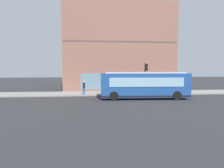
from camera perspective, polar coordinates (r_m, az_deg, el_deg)
ground at (r=22.34m, az=5.51°, el=-4.38°), size 120.00×120.00×0.00m
sidewalk_curb at (r=26.94m, az=3.52°, el=-2.70°), size 4.25×40.00×0.15m
building_corner at (r=32.14m, az=2.01°, el=10.55°), size 6.38×17.46×13.70m
city_bus_nearside at (r=22.41m, az=9.57°, el=-0.39°), size 3.03×10.15×3.07m
traffic_light_near_corner at (r=25.85m, az=10.08°, el=3.40°), size 0.32×0.49×4.06m
fire_hydrant at (r=29.93m, az=14.26°, el=-1.27°), size 0.35×0.35×0.74m
pedestrian_by_light_pole at (r=24.99m, az=-8.38°, el=-0.79°), size 0.32×0.32×1.75m
pedestrian_near_hydrant at (r=28.87m, az=20.96°, el=-0.42°), size 0.32×0.32×1.69m
pedestrian_near_building_entrance at (r=27.71m, az=15.01°, el=-0.34°), size 0.32×0.32×1.79m
newspaper_vending_box at (r=26.31m, az=7.51°, el=-1.74°), size 0.44×0.42×0.90m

